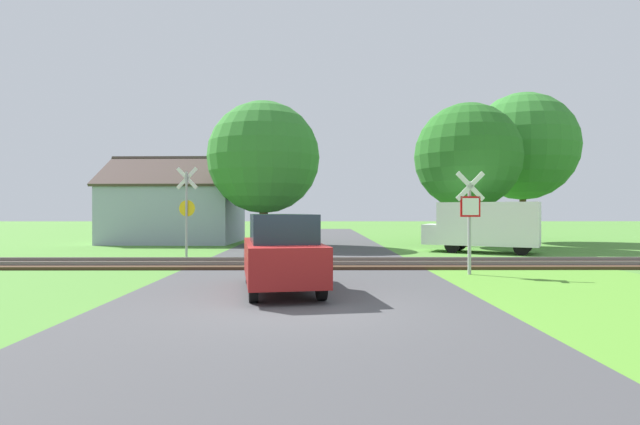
{
  "coord_description": "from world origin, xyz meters",
  "views": [
    {
      "loc": [
        0.39,
        -9.6,
        1.85
      ],
      "look_at": [
        0.5,
        8.28,
        1.8
      ],
      "focal_mm": 28.0,
      "sensor_mm": 36.0,
      "label": 1
    }
  ],
  "objects": [
    {
      "name": "tree_right",
      "position": [
        8.23,
        16.27,
        4.7
      ],
      "size": [
        5.51,
        5.51,
        7.46
      ],
      "color": "#513823",
      "rests_on": "ground"
    },
    {
      "name": "house",
      "position": [
        -7.96,
        19.88,
        1.81
      ],
      "size": [
        7.75,
        6.39,
        5.09
      ],
      "rotation": [
        0.0,
        0.0,
        -0.04
      ],
      "color": "#99A3B7",
      "rests_on": "ground"
    },
    {
      "name": "road_asphalt",
      "position": [
        0.0,
        2.0,
        0.0
      ],
      "size": [
        7.69,
        80.0,
        0.01
      ],
      "primitive_type": "cube",
      "color": "#424244",
      "rests_on": "ground"
    },
    {
      "name": "parked_car",
      "position": [
        -0.42,
        1.9,
        0.89
      ],
      "size": [
        2.27,
        4.21,
        1.78
      ],
      "rotation": [
        0.0,
        0.0,
        0.16
      ],
      "color": "maroon",
      "rests_on": "ground"
    },
    {
      "name": "mail_truck",
      "position": [
        7.86,
        12.54,
        1.24
      ],
      "size": [
        5.21,
        3.86,
        2.24
      ],
      "rotation": [
        0.0,
        0.0,
        1.1
      ],
      "color": "white",
      "rests_on": "ground"
    },
    {
      "name": "tree_center",
      "position": [
        -2.46,
        16.99,
        4.71
      ],
      "size": [
        5.96,
        5.96,
        7.69
      ],
      "color": "#513823",
      "rests_on": "ground"
    },
    {
      "name": "rail_track",
      "position": [
        0.0,
        7.28,
        0.06
      ],
      "size": [
        60.0,
        2.6,
        0.22
      ],
      "color": "#422D1E",
      "rests_on": "ground"
    },
    {
      "name": "stop_sign_near",
      "position": [
        4.85,
        4.87,
        1.76
      ],
      "size": [
        0.88,
        0.17,
        3.01
      ],
      "rotation": [
        0.0,
        0.0,
        3.23
      ],
      "color": "#9E9EA5",
      "rests_on": "ground"
    },
    {
      "name": "crossing_sign_far",
      "position": [
        -4.68,
        9.82,
        2.03
      ],
      "size": [
        0.87,
        0.18,
        3.57
      ],
      "rotation": [
        0.0,
        0.0,
        -0.14
      ],
      "color": "#9E9EA5",
      "rests_on": "ground"
    },
    {
      "name": "tree_far",
      "position": [
        12.66,
        20.0,
        5.69
      ],
      "size": [
        6.35,
        6.35,
        8.87
      ],
      "color": "#513823",
      "rests_on": "ground"
    },
    {
      "name": "ground_plane",
      "position": [
        0.0,
        0.0,
        0.0
      ],
      "size": [
        160.0,
        160.0,
        0.0
      ],
      "primitive_type": "plane",
      "color": "#4C8433"
    }
  ]
}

